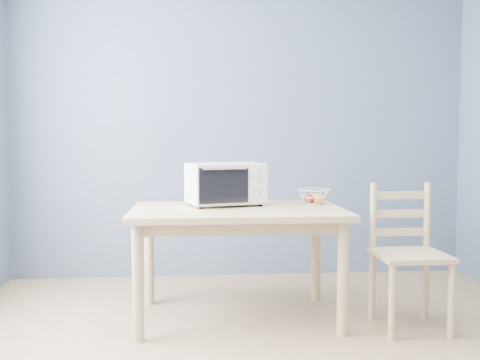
{
  "coord_description": "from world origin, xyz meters",
  "views": [
    {
      "loc": [
        -0.38,
        -2.47,
        1.18
      ],
      "look_at": [
        -0.09,
        1.16,
        0.93
      ],
      "focal_mm": 40.0,
      "sensor_mm": 36.0,
      "label": 1
    }
  ],
  "objects": [
    {
      "name": "room",
      "position": [
        0.0,
        0.0,
        1.3
      ],
      "size": [
        4.01,
        4.51,
        2.61
      ],
      "color": "tan",
      "rests_on": "ground"
    },
    {
      "name": "dining_table",
      "position": [
        -0.12,
        1.05,
        0.65
      ],
      "size": [
        1.4,
        0.9,
        0.75
      ],
      "color": "#DBBB83",
      "rests_on": "ground"
    },
    {
      "name": "fruit_basket",
      "position": [
        0.43,
        1.23,
        0.81
      ],
      "size": [
        0.24,
        0.24,
        0.11
      ],
      "rotation": [
        0.0,
        0.0,
        -0.02
      ],
      "color": "silver",
      "rests_on": "dining_table"
    },
    {
      "name": "toaster_oven",
      "position": [
        -0.21,
        1.2,
        0.91
      ],
      "size": [
        0.57,
        0.48,
        0.3
      ],
      "rotation": [
        0.0,
        0.0,
        0.27
      ],
      "color": "beige",
      "rests_on": "dining_table"
    },
    {
      "name": "dining_chair",
      "position": [
        0.96,
        0.81,
        0.45
      ],
      "size": [
        0.43,
        0.43,
        0.92
      ],
      "rotation": [
        0.0,
        0.0,
        0.0
      ],
      "color": "#DBBB83",
      "rests_on": "ground"
    }
  ]
}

